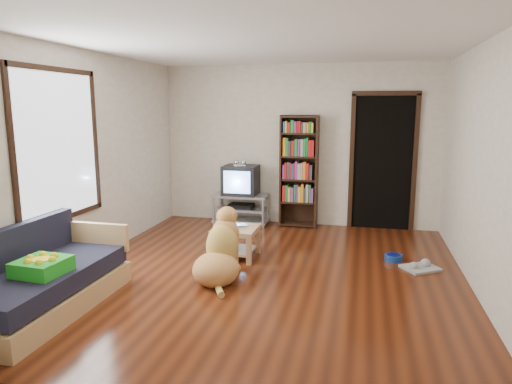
% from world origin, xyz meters
% --- Properties ---
extents(ground, '(5.00, 5.00, 0.00)m').
position_xyz_m(ground, '(0.00, 0.00, 0.00)').
color(ground, '#55220E').
rests_on(ground, ground).
extents(ceiling, '(5.00, 5.00, 0.00)m').
position_xyz_m(ceiling, '(0.00, 0.00, 2.60)').
color(ceiling, white).
rests_on(ceiling, ground).
extents(wall_back, '(4.50, 0.00, 4.50)m').
position_xyz_m(wall_back, '(0.00, 2.50, 1.30)').
color(wall_back, silver).
rests_on(wall_back, ground).
extents(wall_front, '(4.50, 0.00, 4.50)m').
position_xyz_m(wall_front, '(0.00, -2.50, 1.30)').
color(wall_front, silver).
rests_on(wall_front, ground).
extents(wall_left, '(0.00, 5.00, 5.00)m').
position_xyz_m(wall_left, '(-2.25, 0.00, 1.30)').
color(wall_left, silver).
rests_on(wall_left, ground).
extents(wall_right, '(0.00, 5.00, 5.00)m').
position_xyz_m(wall_right, '(2.25, 0.00, 1.30)').
color(wall_right, silver).
rests_on(wall_right, ground).
extents(green_cushion, '(0.43, 0.43, 0.14)m').
position_xyz_m(green_cushion, '(-1.75, -1.52, 0.49)').
color(green_cushion, green).
rests_on(green_cushion, sofa).
extents(laptop, '(0.40, 0.36, 0.03)m').
position_xyz_m(laptop, '(-0.50, 0.51, 0.41)').
color(laptop, silver).
rests_on(laptop, coffee_table).
extents(dog_bowl, '(0.22, 0.22, 0.08)m').
position_xyz_m(dog_bowl, '(1.48, 0.87, 0.04)').
color(dog_bowl, navy).
rests_on(dog_bowl, ground).
extents(grey_rag, '(0.51, 0.49, 0.03)m').
position_xyz_m(grey_rag, '(1.78, 0.62, 0.01)').
color(grey_rag, '#ACACAC').
rests_on(grey_rag, ground).
extents(window, '(0.03, 1.46, 1.70)m').
position_xyz_m(window, '(-2.23, -0.50, 1.50)').
color(window, white).
rests_on(window, wall_left).
extents(doorway, '(1.03, 0.05, 2.19)m').
position_xyz_m(doorway, '(1.35, 2.48, 1.12)').
color(doorway, black).
rests_on(doorway, wall_back).
extents(tv_stand, '(0.90, 0.45, 0.50)m').
position_xyz_m(tv_stand, '(-0.90, 2.25, 0.27)').
color(tv_stand, '#99999E').
rests_on(tv_stand, ground).
extents(crt_tv, '(0.55, 0.52, 0.58)m').
position_xyz_m(crt_tv, '(-0.90, 2.27, 0.74)').
color(crt_tv, black).
rests_on(crt_tv, tv_stand).
extents(bookshelf, '(0.60, 0.30, 1.80)m').
position_xyz_m(bookshelf, '(0.05, 2.34, 1.00)').
color(bookshelf, black).
rests_on(bookshelf, ground).
extents(sofa, '(0.80, 1.80, 0.80)m').
position_xyz_m(sofa, '(-1.87, -1.38, 0.26)').
color(sofa, tan).
rests_on(sofa, ground).
extents(coffee_table, '(0.55, 0.55, 0.40)m').
position_xyz_m(coffee_table, '(-0.50, 0.54, 0.28)').
color(coffee_table, tan).
rests_on(coffee_table, ground).
extents(dog, '(0.55, 1.01, 0.82)m').
position_xyz_m(dog, '(-0.46, -0.22, 0.30)').
color(dog, tan).
rests_on(dog, ground).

